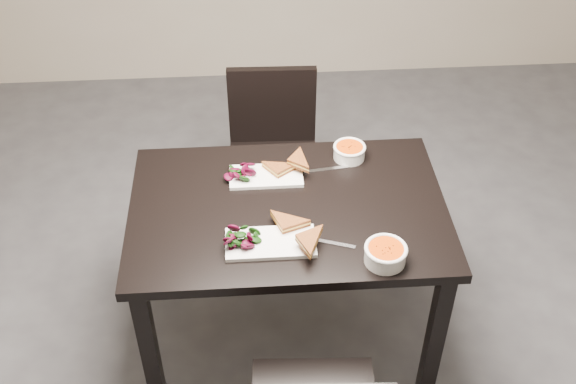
% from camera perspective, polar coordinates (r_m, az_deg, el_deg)
% --- Properties ---
extents(ground, '(5.00, 5.00, 0.00)m').
position_cam_1_polar(ground, '(3.05, 4.33, -14.84)').
color(ground, '#47474C').
rests_on(ground, ground).
extents(table, '(1.20, 0.80, 0.75)m').
position_cam_1_polar(table, '(2.70, 0.00, -2.74)').
color(table, black).
rests_on(table, ground).
extents(chair_far, '(0.43, 0.43, 0.85)m').
position_cam_1_polar(chair_far, '(3.38, -1.22, 3.70)').
color(chair_far, black).
rests_on(chair_far, ground).
extents(plate_near, '(0.32, 0.16, 0.02)m').
position_cam_1_polar(plate_near, '(2.48, -1.43, -4.16)').
color(plate_near, white).
rests_on(plate_near, table).
extents(sandwich_near, '(0.19, 0.17, 0.05)m').
position_cam_1_polar(sandwich_near, '(2.47, 0.04, -3.29)').
color(sandwich_near, '#9A5420').
rests_on(sandwich_near, plate_near).
extents(salad_near, '(0.10, 0.09, 0.04)m').
position_cam_1_polar(salad_near, '(2.46, -3.78, -3.77)').
color(salad_near, black).
rests_on(salad_near, plate_near).
extents(soup_bowl_near, '(0.15, 0.15, 0.07)m').
position_cam_1_polar(soup_bowl_near, '(2.43, 7.96, -4.97)').
color(soup_bowl_near, white).
rests_on(soup_bowl_near, table).
extents(cutlery_near, '(0.18, 0.07, 0.00)m').
position_cam_1_polar(cutlery_near, '(2.49, 3.49, -4.14)').
color(cutlery_near, silver).
rests_on(cutlery_near, table).
extents(plate_far, '(0.29, 0.14, 0.01)m').
position_cam_1_polar(plate_far, '(2.77, -1.80, 1.31)').
color(plate_far, white).
rests_on(plate_far, table).
extents(sandwich_far, '(0.18, 0.17, 0.05)m').
position_cam_1_polar(sandwich_far, '(2.74, -0.44, 1.67)').
color(sandwich_far, '#9A5420').
rests_on(sandwich_far, plate_far).
extents(salad_far, '(0.09, 0.08, 0.04)m').
position_cam_1_polar(salad_far, '(2.75, -3.89, 1.65)').
color(salad_far, black).
rests_on(salad_far, plate_far).
extents(soup_bowl_far, '(0.13, 0.13, 0.06)m').
position_cam_1_polar(soup_bowl_far, '(2.86, 5.03, 3.35)').
color(soup_bowl_far, white).
rests_on(soup_bowl_far, table).
extents(cutlery_far, '(0.18, 0.04, 0.00)m').
position_cam_1_polar(cutlery_far, '(2.81, 3.12, 1.87)').
color(cutlery_far, silver).
rests_on(cutlery_far, table).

